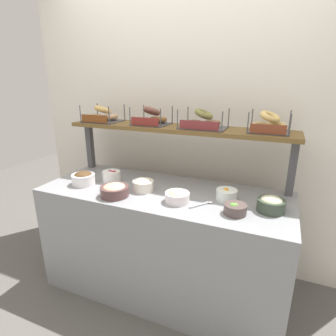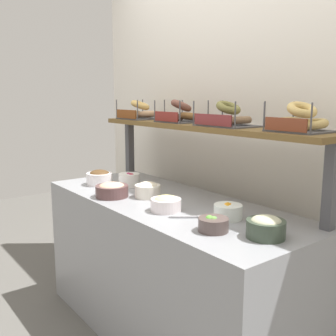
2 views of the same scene
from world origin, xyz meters
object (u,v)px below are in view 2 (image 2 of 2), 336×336
bowl_chocolate_spread (99,177)px  bowl_potato_salad (148,189)px  bowl_fruit_salad (228,211)px  bowl_hummus (112,190)px  bagel_basket_plain (301,121)px  serving_spoon_near_plate (193,217)px  bowl_veggie_mix (213,224)px  bowl_tuna_salad (266,227)px  bowl_beet_salad (129,179)px  bowl_egg_salad (166,203)px  bagel_basket_cinnamon_raisin (181,115)px  bagel_basket_poppy (227,118)px  bagel_basket_sesame (140,113)px

bowl_chocolate_spread → bowl_potato_salad: (0.48, 0.07, -0.00)m
bowl_fruit_salad → bowl_hummus: bearing=-161.8°
bagel_basket_plain → serving_spoon_near_plate: bearing=-129.8°
bowl_veggie_mix → bowl_fruit_salad: (-0.09, 0.18, 0.00)m
bowl_tuna_salad → bowl_fruit_salad: size_ratio=1.19×
bowl_veggie_mix → serving_spoon_near_plate: size_ratio=0.94×
bowl_beet_salad → bowl_fruit_salad: bowl_beet_salad is taller
bowl_chocolate_spread → bowl_potato_salad: bearing=7.7°
bowl_fruit_salad → bowl_egg_salad: bearing=-151.1°
bowl_fruit_salad → bagel_basket_plain: (0.21, 0.26, 0.44)m
bowl_veggie_mix → serving_spoon_near_plate: bowl_veggie_mix is taller
bowl_beet_salad → bagel_basket_plain: 1.23m
bagel_basket_cinnamon_raisin → bagel_basket_poppy: bearing=-1.5°
bowl_beet_salad → bagel_basket_plain: size_ratio=0.51×
bowl_veggie_mix → bowl_beet_salad: bearing=169.8°
bowl_egg_salad → bowl_fruit_salad: 0.33m
bowl_tuna_salad → bowl_fruit_salad: 0.29m
bowl_potato_salad → serving_spoon_near_plate: size_ratio=1.05×
bowl_tuna_salad → bagel_basket_cinnamon_raisin: (-0.95, 0.31, 0.43)m
bowl_potato_salad → bowl_fruit_salad: (0.59, 0.07, -0.01)m
bowl_chocolate_spread → serving_spoon_near_plate: bowl_chocolate_spread is taller
bowl_egg_salad → bowl_fruit_salad: bearing=28.9°
bagel_basket_sesame → bagel_basket_poppy: bearing=0.4°
bowl_veggie_mix → bagel_basket_poppy: (-0.33, 0.42, 0.44)m
serving_spoon_near_plate → bagel_basket_poppy: bagel_basket_poppy is taller
bowl_beet_salad → bagel_basket_sesame: size_ratio=0.48×
bowl_fruit_salad → bagel_basket_cinnamon_raisin: size_ratio=0.52×
serving_spoon_near_plate → bagel_basket_plain: (0.32, 0.39, 0.47)m
bagel_basket_cinnamon_raisin → bowl_tuna_salad: bearing=-17.8°
bowl_beet_salad → bagel_basket_cinnamon_raisin: size_ratio=0.52×
bowl_fruit_salad → bowl_beet_salad: bearing=-179.7°
bowl_potato_salad → bowl_veggie_mix: bearing=-9.2°
bowl_beet_salad → bowl_potato_salad: 0.33m
bagel_basket_sesame → bagel_basket_poppy: 0.87m
bowl_hummus → serving_spoon_near_plate: bowl_hummus is taller
bowl_egg_salad → bowl_hummus: bearing=-169.9°
bowl_egg_salad → bagel_basket_poppy: bagel_basket_poppy is taller
bowl_tuna_salad → bagel_basket_poppy: 0.74m
bowl_hummus → serving_spoon_near_plate: 0.62m
bowl_hummus → bowl_tuna_salad: size_ratio=1.17×
bowl_potato_salad → bowl_veggie_mix: bowl_potato_salad is taller
bowl_chocolate_spread → bowl_beet_salad: bowl_chocolate_spread is taller
bowl_potato_salad → bagel_basket_sesame: bagel_basket_sesame is taller
bowl_egg_salad → bagel_basket_cinnamon_raisin: bagel_basket_cinnamon_raisin is taller
bowl_hummus → bowl_fruit_salad: size_ratio=1.40×
bowl_chocolate_spread → bagel_basket_sesame: 0.56m
bowl_hummus → bagel_basket_plain: size_ratio=0.72×
bowl_egg_salad → serving_spoon_near_plate: size_ratio=1.10×
bowl_beet_salad → bagel_basket_cinnamon_raisin: bearing=46.1°
bowl_tuna_salad → bagel_basket_sesame: (-1.40, 0.29, 0.43)m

